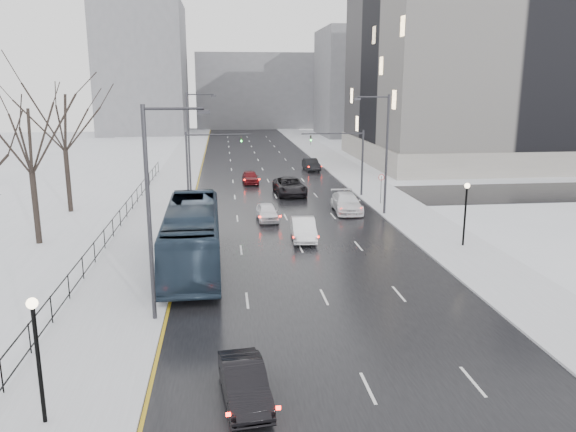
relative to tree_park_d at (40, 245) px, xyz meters
name	(u,v)px	position (x,y,z in m)	size (l,w,h in m)	color
road	(267,178)	(17.80, 26.00, 0.02)	(16.00, 150.00, 0.04)	black
cross_road	(276,198)	(17.80, 14.00, 0.02)	(130.00, 10.00, 0.04)	black
sidewalk_left	(176,179)	(7.30, 26.00, 0.08)	(5.00, 150.00, 0.16)	silver
sidewalk_right	(354,176)	(28.30, 26.00, 0.08)	(5.00, 150.00, 0.16)	silver
park_strip	(91,181)	(-2.20, 26.00, 0.06)	(14.00, 150.00, 0.12)	white
tree_park_d	(40,245)	(0.00, 0.00, 0.00)	(8.75, 8.75, 12.50)	black
tree_park_e	(71,213)	(-0.40, 10.00, 0.00)	(9.45, 9.45, 13.50)	black
iron_fence	(98,246)	(4.80, -4.00, 0.91)	(0.06, 70.00, 1.30)	black
streetlight_r_mid	(384,149)	(25.97, 6.00, 5.62)	(2.95, 0.25, 10.00)	#2D2D33
streetlight_l_near	(154,204)	(9.63, -14.00, 5.62)	(2.95, 0.25, 10.00)	#2D2D33
streetlight_l_far	(191,137)	(9.63, 18.00, 5.62)	(2.95, 0.25, 10.00)	#2D2D33
lamppost_l	(36,343)	(6.80, -22.00, 2.94)	(0.36, 0.36, 4.28)	black
lamppost_r_mid	(466,205)	(28.80, -4.00, 2.94)	(0.36, 0.36, 4.28)	black
mast_signal_right	(352,155)	(25.13, 14.00, 4.11)	(6.10, 0.33, 6.50)	#2D2D33
mast_signal_left	(198,157)	(10.47, 14.00, 4.11)	(6.10, 0.33, 6.50)	#2D2D33
no_uturn_sign	(381,180)	(27.00, 10.00, 2.30)	(0.60, 0.06, 2.70)	#2D2D33
civic_building	(507,81)	(52.80, 38.00, 11.21)	(41.00, 31.00, 24.80)	gray
bldg_far_right	(377,83)	(45.80, 81.00, 11.00)	(24.00, 20.00, 22.00)	slate
bldg_far_left	(143,69)	(-4.20, 91.00, 14.00)	(18.00, 22.00, 28.00)	slate
bldg_far_center	(257,91)	(21.80, 106.00, 9.00)	(30.00, 18.00, 18.00)	slate
sedan_left_near	(244,383)	(13.30, -21.29, 0.72)	(1.44, 4.13, 1.36)	black
bus	(192,236)	(10.80, -6.02, 1.92)	(3.16, 13.51, 3.76)	#223243
sedan_center_near	(267,212)	(16.19, 5.14, 0.72)	(1.61, 4.00, 1.36)	white
sedan_right_near	(303,229)	(18.30, -0.88, 0.80)	(1.61, 4.63, 1.53)	white
sedan_right_cross	(290,186)	(19.30, 15.67, 0.88)	(2.78, 6.04, 1.68)	black
sedan_right_far	(346,203)	(23.23, 7.40, 0.84)	(2.24, 5.52, 1.60)	white
sedan_center_far	(250,177)	(15.71, 22.55, 0.75)	(1.67, 4.14, 1.41)	#5F1015
sedan_right_distant	(311,164)	(23.93, 31.36, 0.78)	(1.56, 4.46, 1.47)	black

